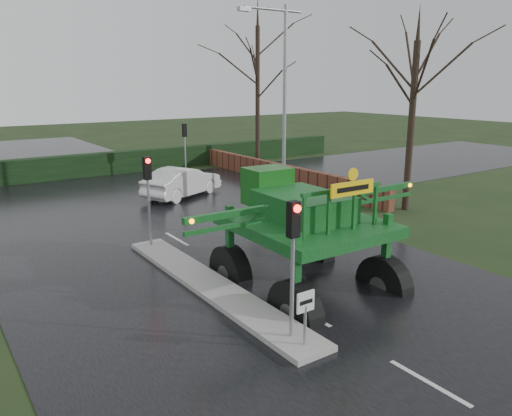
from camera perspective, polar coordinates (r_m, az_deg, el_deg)
ground at (r=14.03m, az=5.67°, el=-11.86°), size 140.00×140.00×0.00m
road_main at (r=22.08m, az=-11.31°, el=-2.23°), size 14.00×80.00×0.02m
road_cross at (r=27.53m, az=-16.32°, el=0.73°), size 80.00×12.00×0.02m
median_island at (r=15.56m, az=-5.29°, el=-8.78°), size 1.20×10.00×0.16m
hedge_row at (r=34.96m, az=-20.64°, el=4.41°), size 44.00×0.90×1.50m
brick_wall at (r=32.16m, az=1.61°, el=4.26°), size 0.40×20.00×1.20m
keep_left_sign at (r=11.78m, az=5.67°, el=-11.47°), size 0.50×0.07×1.35m
traffic_signal_near at (r=11.56m, az=4.28°, el=-3.75°), size 0.26×0.33×3.52m
traffic_signal_mid at (r=18.73m, az=-12.25°, el=2.93°), size 0.26×0.33×3.52m
traffic_signal_far at (r=33.21m, az=-8.16°, el=7.91°), size 0.26×0.33×3.52m
street_light_right at (r=27.10m, az=2.78°, el=13.85°), size 3.85×0.30×10.00m
tree_right_near at (r=25.14m, az=17.49°, el=11.40°), size 5.60×5.60×9.64m
tree_right_far at (r=37.20m, az=0.18°, el=14.74°), size 7.00×7.00×12.05m
crop_sprayer at (r=13.29m, az=4.08°, el=-2.66°), size 8.70×5.49×4.86m
white_sedan at (r=27.81m, az=-8.35°, el=1.27°), size 5.26×3.65×1.64m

